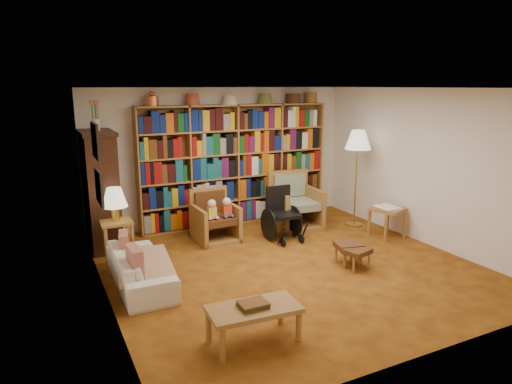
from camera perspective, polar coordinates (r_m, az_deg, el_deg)
floor at (r=6.66m, az=4.18°, el=-9.20°), size 5.00×5.00×0.00m
ceiling at (r=6.16m, az=4.58°, el=12.84°), size 5.00×5.00×0.00m
wall_back at (r=8.50m, az=-4.22°, el=4.48°), size 5.00×0.00×5.00m
wall_front at (r=4.40m, az=21.18°, el=-4.70°), size 5.00×0.00×5.00m
wall_left at (r=5.49m, az=-18.75°, el=-1.04°), size 0.00×5.00×5.00m
wall_right at (r=7.84m, az=20.34°, el=2.95°), size 0.00×5.00×5.00m
bookshelf at (r=8.44m, az=-2.52°, el=3.89°), size 3.60×0.30×2.42m
curio_cabinet at (r=7.52m, az=-18.83°, el=0.35°), size 0.50×0.95×2.40m
framed_pictures at (r=5.71m, az=-19.22°, el=3.30°), size 0.03×0.52×0.97m
sofa at (r=6.16m, az=-14.25°, el=-9.17°), size 1.60×0.64×0.46m
sofa_throw at (r=6.14m, az=-13.83°, el=-8.53°), size 0.83×1.35×0.04m
cushion_left at (r=6.38m, az=-16.18°, el=-6.40°), size 0.18×0.38×0.37m
cushion_right at (r=5.74m, az=-14.90°, el=-8.57°), size 0.14×0.40×0.39m
side_table_lamp at (r=7.07m, az=-17.01°, el=-4.53°), size 0.46×0.46×0.59m
table_lamp at (r=6.95m, az=-17.27°, el=-0.78°), size 0.37×0.37×0.50m
armchair_leather at (r=7.68m, az=-5.31°, el=-3.35°), size 0.69×0.74×0.86m
armchair_sage at (r=8.38m, az=4.62°, el=-1.74°), size 0.87×0.90×1.00m
wheelchair at (r=7.66m, az=3.24°, el=-2.94°), size 0.51×0.71×0.89m
floor_lamp at (r=8.37m, az=12.63°, el=5.91°), size 0.47×0.47×1.76m
side_table_papers at (r=8.05m, az=16.12°, el=-2.50°), size 0.64×0.64×0.54m
footstool_a at (r=6.61m, az=12.51°, el=-7.39°), size 0.42×0.39×0.30m
footstool_b at (r=6.77m, az=11.50°, el=-6.73°), size 0.43×0.39×0.31m
coffee_table at (r=4.71m, az=-0.28°, el=-14.69°), size 0.95×0.52×0.43m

